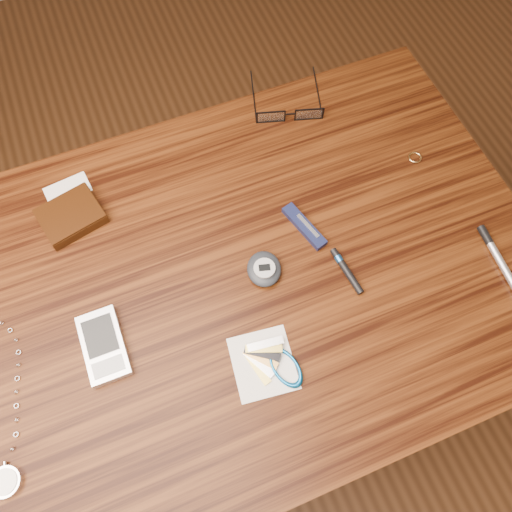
% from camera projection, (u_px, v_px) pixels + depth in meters
% --- Properties ---
extents(ground, '(3.80, 3.80, 0.00)m').
position_uv_depth(ground, '(249.00, 369.00, 1.50)').
color(ground, '#472814').
rests_on(ground, ground).
extents(desk, '(1.00, 0.70, 0.75)m').
position_uv_depth(desk, '(245.00, 294.00, 0.92)').
color(desk, '#3D1C09').
rests_on(desk, ground).
extents(wallet_and_card, '(0.12, 0.14, 0.02)m').
position_uv_depth(wallet_and_card, '(71.00, 215.00, 0.86)').
color(wallet_and_card, black).
rests_on(wallet_and_card, desk).
extents(eyeglasses, '(0.16, 0.16, 0.03)m').
position_uv_depth(eyeglasses, '(289.00, 113.00, 0.95)').
color(eyeglasses, black).
rests_on(eyeglasses, desk).
extents(gold_ring, '(0.03, 0.03, 0.00)m').
position_uv_depth(gold_ring, '(415.00, 157.00, 0.92)').
color(gold_ring, tan).
rests_on(gold_ring, desk).
extents(pocket_watch, '(0.09, 0.32, 0.01)m').
position_uv_depth(pocket_watch, '(5.00, 473.00, 0.69)').
color(pocket_watch, silver).
rests_on(pocket_watch, desk).
extents(pda_phone, '(0.06, 0.11, 0.02)m').
position_uv_depth(pda_phone, '(104.00, 345.00, 0.76)').
color(pda_phone, silver).
rests_on(pda_phone, desk).
extents(pedometer, '(0.07, 0.08, 0.03)m').
position_uv_depth(pedometer, '(264.00, 269.00, 0.81)').
color(pedometer, '#22262C').
rests_on(pedometer, desk).
extents(notepad_keys, '(0.11, 0.11, 0.01)m').
position_uv_depth(notepad_keys, '(274.00, 364.00, 0.76)').
color(notepad_keys, silver).
rests_on(notepad_keys, desk).
extents(pocket_knife, '(0.05, 0.10, 0.01)m').
position_uv_depth(pocket_knife, '(304.00, 226.00, 0.85)').
color(pocket_knife, '#0F1533').
rests_on(pocket_knife, desk).
extents(silver_pen, '(0.02, 0.16, 0.01)m').
position_uv_depth(silver_pen, '(500.00, 260.00, 0.83)').
color(silver_pen, silver).
rests_on(silver_pen, desk).
extents(black_blue_pen, '(0.02, 0.09, 0.01)m').
position_uv_depth(black_blue_pen, '(346.00, 269.00, 0.82)').
color(black_blue_pen, black).
rests_on(black_blue_pen, desk).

